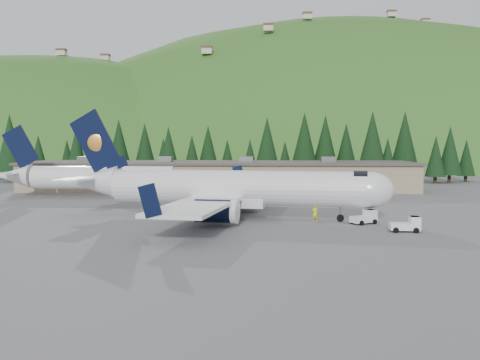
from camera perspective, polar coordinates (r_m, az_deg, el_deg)
name	(u,v)px	position (r m, az deg, el deg)	size (l,w,h in m)	color
ground	(238,219)	(61.12, -0.20, -4.14)	(600.00, 600.00, 0.00)	#58585C
airliner	(229,189)	(60.98, -1.23, -0.96)	(38.17, 36.00, 12.69)	white
second_airliner	(85,177)	(87.03, -16.24, 0.33)	(27.50, 11.00, 10.05)	white
baggage_tug_a	(365,218)	(58.77, 13.22, -3.92)	(3.10, 2.69, 1.49)	white
baggage_tug_b	(407,225)	(54.53, 17.42, -4.59)	(2.93, 1.87, 1.52)	white
terminal_building	(219,175)	(98.92, -2.23, 0.50)	(71.00, 17.00, 6.10)	gray
ramp_worker	(315,213)	(59.29, 8.01, -3.50)	(0.69, 0.46, 1.90)	yellow
tree_line	(227,147)	(121.59, -1.43, 3.52)	(112.98, 17.45, 14.41)	black
hills	(359,323)	(287.57, 12.57, -14.64)	(614.00, 330.00, 300.00)	#275118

